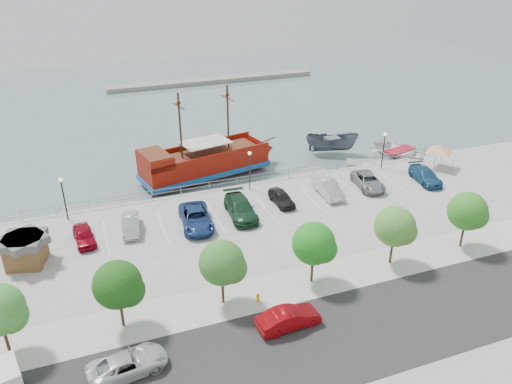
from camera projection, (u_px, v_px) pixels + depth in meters
name	position (u px, v px, depth m)	size (l,w,h in m)	color
ground	(273.00, 228.00, 47.04)	(160.00, 160.00, 0.00)	slate
street	(365.00, 329.00, 33.18)	(100.00, 8.00, 0.04)	#272425
sidewalk	(323.00, 278.00, 38.21)	(100.00, 4.00, 0.05)	#BCB7A7
seawall_railing	(246.00, 180.00, 52.90)	(50.00, 0.06, 1.00)	gray
far_shore	(213.00, 80.00, 96.10)	(40.00, 3.00, 0.80)	gray
pirate_ship	(214.00, 160.00, 57.02)	(17.23, 7.90, 10.68)	maroon
patrol_boat	(332.00, 145.00, 62.92)	(2.46, 6.55, 2.53)	#49505A
speedboat	(400.00, 153.00, 61.87)	(5.16, 7.22, 1.50)	white
dock_west	(99.00, 209.00, 49.92)	(7.03, 2.01, 0.40)	gray
dock_mid	(301.00, 176.00, 56.91)	(6.78, 1.94, 0.39)	gray
dock_east	(377.00, 164.00, 60.10)	(7.21, 2.06, 0.41)	gray
shed	(25.00, 249.00, 39.44)	(3.72, 3.72, 2.50)	brown
canopy_tent	(441.00, 145.00, 56.01)	(4.26, 4.26, 3.12)	slate
street_van	(128.00, 364.00, 29.57)	(2.20, 4.77, 1.33)	silver
street_sedan	(289.00, 318.00, 33.11)	(1.51, 4.34, 1.43)	maroon
fire_hydrant	(258.00, 297.00, 35.61)	(0.24, 0.24, 0.68)	#DF9500
lamp_post_left	(63.00, 191.00, 45.08)	(0.36, 0.36, 4.28)	black
lamp_post_mid	(250.00, 164.00, 50.73)	(0.36, 0.36, 4.28)	black
lamp_post_right	(384.00, 144.00, 55.75)	(0.36, 0.36, 4.28)	black
tree_a	(1.00, 311.00, 29.82)	(3.30, 3.20, 5.00)	#473321
tree_b	(120.00, 286.00, 32.02)	(3.30, 3.20, 5.00)	#473321
tree_c	(224.00, 264.00, 34.22)	(3.30, 3.20, 5.00)	#473321
tree_d	(316.00, 245.00, 36.41)	(3.30, 3.20, 5.00)	#473321
tree_e	(397.00, 228.00, 38.61)	(3.30, 3.20, 5.00)	#473321
tree_f	(469.00, 212.00, 40.81)	(3.30, 3.20, 5.00)	#473321
parked_car_a	(84.00, 236.00, 42.58)	(1.58, 3.91, 1.33)	maroon
parked_car_b	(131.00, 224.00, 44.22)	(1.46, 4.20, 1.38)	#ABACAE
parked_car_c	(196.00, 218.00, 45.04)	(2.65, 5.74, 1.59)	navy
parked_car_d	(241.00, 208.00, 46.66)	(2.32, 5.70, 1.65)	#193F25
parked_car_e	(282.00, 198.00, 48.93)	(1.57, 3.91, 1.33)	black
parked_car_f	(328.00, 188.00, 50.59)	(1.66, 4.75, 1.56)	beige
parked_car_g	(368.00, 181.00, 52.26)	(2.33, 5.04, 1.40)	gray
parked_car_h	(425.00, 175.00, 53.49)	(2.02, 4.98, 1.44)	navy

